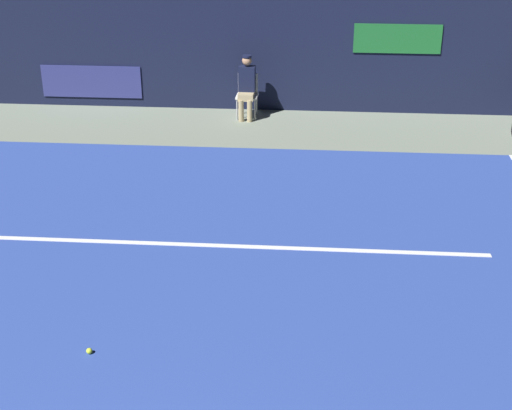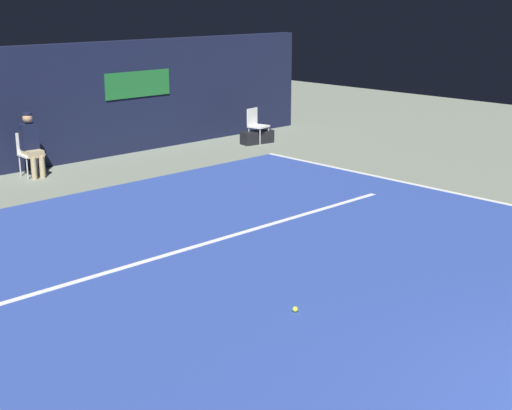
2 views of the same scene
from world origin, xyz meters
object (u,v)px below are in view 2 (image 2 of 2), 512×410
Objects in this scene: equipment_bag at (257,137)px; courtside_chair_near at (256,124)px; line_judge_on_chair at (31,144)px; tennis_ball at (295,309)px.

courtside_chair_near is at bearing 115.14° from equipment_bag.
line_judge_on_chair is 8.46m from tennis_ball.
tennis_ball is 10.27m from equipment_bag.
line_judge_on_chair is 5.80m from courtside_chair_near.
line_judge_on_chair is 19.41× the size of tennis_ball.
courtside_chair_near is 0.34m from equipment_bag.
courtside_chair_near reaches higher than equipment_bag.
line_judge_on_chair reaches higher than equipment_bag.
line_judge_on_chair is at bearing 82.95° from tennis_ball.
tennis_ball is at bearing -131.33° from courtside_chair_near.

